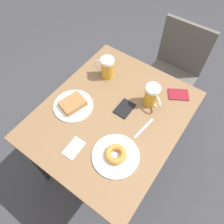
{
  "coord_description": "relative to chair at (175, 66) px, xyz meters",
  "views": [
    {
      "loc": [
        0.41,
        -0.57,
        1.87
      ],
      "look_at": [
        0.0,
        0.0,
        0.8
      ],
      "focal_mm": 35.0,
      "sensor_mm": 36.0,
      "label": 1
    }
  ],
  "objects": [
    {
      "name": "fork",
      "position": [
        0.13,
        -0.79,
        0.23
      ],
      "size": [
        0.03,
        0.17,
        0.0
      ],
      "rotation": [
        0.0,
        0.0,
        3.01
      ],
      "color": "silver",
      "rests_on": "table"
    },
    {
      "name": "beer_mug_left",
      "position": [
        0.07,
        -0.61,
        0.3
      ],
      "size": [
        0.13,
        0.09,
        0.14
      ],
      "color": "#C68C23",
      "rests_on": "table"
    },
    {
      "name": "beer_mug_center",
      "position": [
        -0.28,
        -0.58,
        0.3
      ],
      "size": [
        0.13,
        0.09,
        0.14
      ],
      "color": "#C68C23",
      "rests_on": "table"
    },
    {
      "name": "passport_near_edge",
      "position": [
        -0.03,
        -0.74,
        0.23
      ],
      "size": [
        0.09,
        0.13,
        0.01
      ],
      "rotation": [
        0.0,
        0.0,
        3.14
      ],
      "color": "black",
      "rests_on": "table"
    },
    {
      "name": "ground_plane",
      "position": [
        -0.07,
        -0.81,
        -0.55
      ],
      "size": [
        8.0,
        8.0,
        0.0
      ],
      "primitive_type": "plane",
      "color": "#333338"
    },
    {
      "name": "plate_with_cake",
      "position": [
        -0.3,
        -0.9,
        0.24
      ],
      "size": [
        0.24,
        0.24,
        0.05
      ],
      "color": "white",
      "rests_on": "table"
    },
    {
      "name": "plate_with_donut",
      "position": [
        0.1,
        -1.02,
        0.24
      ],
      "size": [
        0.25,
        0.25,
        0.05
      ],
      "color": "white",
      "rests_on": "table"
    },
    {
      "name": "passport_far_edge",
      "position": [
        0.18,
        -0.45,
        0.23
      ],
      "size": [
        0.15,
        0.14,
        0.01
      ],
      "rotation": [
        0.0,
        0.0,
        2.11
      ],
      "color": "maroon",
      "rests_on": "table"
    },
    {
      "name": "table",
      "position": [
        -0.07,
        -0.81,
        0.15
      ],
      "size": [
        0.8,
        0.96,
        0.78
      ],
      "color": "brown",
      "rests_on": "ground_plane"
    },
    {
      "name": "chair",
      "position": [
        0.0,
        0.0,
        0.0
      ],
      "size": [
        0.41,
        0.41,
        0.91
      ],
      "rotation": [
        0.0,
        0.0,
        0.01
      ],
      "color": "#514C47",
      "rests_on": "ground_plane"
    },
    {
      "name": "napkin_folded",
      "position": [
        -0.11,
        -1.11,
        0.23
      ],
      "size": [
        0.08,
        0.12,
        0.0
      ],
      "rotation": [
        0.0,
        0.0,
        4.75
      ],
      "color": "white",
      "rests_on": "table"
    }
  ]
}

